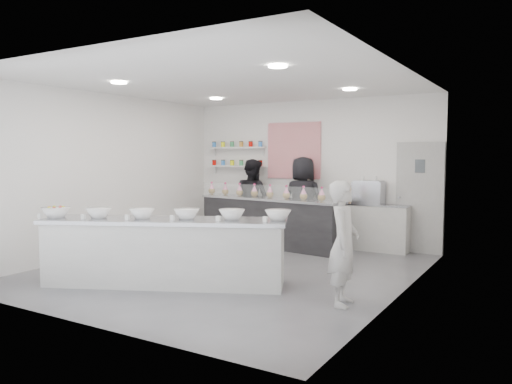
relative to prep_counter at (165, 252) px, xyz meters
The scene contains 26 objects.
floor 1.37m from the prep_counter, 76.49° to the left, with size 6.00×6.00×0.00m, color #515156.
ceiling 2.83m from the prep_counter, 76.49° to the left, with size 6.00×6.00×0.00m, color white.
back_wall 4.38m from the prep_counter, 85.97° to the left, with size 5.50×5.50×0.00m, color white.
left_wall 2.93m from the prep_counter, 153.07° to the left, with size 6.00×6.00×0.00m, color white.
right_wall 3.45m from the prep_counter, 22.21° to the left, with size 6.00×6.00×0.00m, color white.
back_door 4.99m from the prep_counter, 58.34° to the left, with size 0.88×0.04×2.10m, color #9D9C9A.
pattern_panel 4.47m from the prep_counter, 90.69° to the left, with size 1.25×0.03×1.20m, color red.
jar_shelf_lower 4.53m from the prep_counter, 109.29° to the left, with size 1.45×0.22×0.04m, color silver.
jar_shelf_upper 4.66m from the prep_counter, 109.29° to the left, with size 1.45×0.22×0.04m, color silver.
preserve_jars 4.59m from the prep_counter, 109.38° to the left, with size 1.45×0.10×0.56m, color #C90600, non-canonical shape.
downlight_0 2.75m from the prep_counter, 167.45° to the left, with size 0.24×0.24×0.02m, color white.
downlight_1 3.04m from the prep_counter, ahead, with size 0.24×0.24×0.02m, color white.
downlight_2 3.95m from the prep_counter, 111.16° to the left, with size 0.24×0.24×0.02m, color white.
downlight_3 4.15m from the prep_counter, 59.15° to the left, with size 0.24×0.24×0.02m, color white.
prep_counter is the anchor object (origin of this frame).
back_bar 3.37m from the prep_counter, 92.67° to the left, with size 3.21×0.59×0.99m, color black.
sneeze_guard 3.17m from the prep_counter, 93.53° to the left, with size 3.16×0.01×0.27m, color white.
espresso_ledge 4.43m from the prep_counter, 65.33° to the left, with size 1.22×0.39×0.91m, color silver.
espresso_machine 4.41m from the prep_counter, 67.39° to the left, with size 0.57×0.39×0.44m, color #93969E.
cup_stacks 4.27m from the prep_counter, 72.11° to the left, with size 0.24×0.24×0.30m, color tan, non-canonical shape.
prep_bowls 0.55m from the prep_counter, ahead, with size 3.62×0.47×0.15m, color white, non-canonical shape.
label_cards 0.72m from the prep_counter, 114.72° to the right, with size 3.31×0.04×0.07m, color white, non-canonical shape.
cookie_bags 3.44m from the prep_counter, 92.67° to the left, with size 3.35×0.15×0.27m, color pink, non-canonical shape.
woman_prep 2.60m from the prep_counter, ahead, with size 0.56×0.37×1.55m, color beige.
staff_left 3.96m from the prep_counter, 102.54° to the left, with size 0.86×0.67×1.77m, color black.
staff_right 3.89m from the prep_counter, 84.77° to the left, with size 0.89×0.58×1.83m, color black.
Camera 1 is at (4.44, -6.64, 1.87)m, focal length 35.00 mm.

